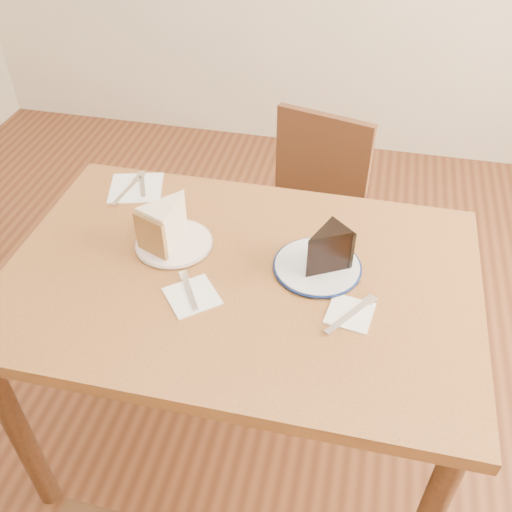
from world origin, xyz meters
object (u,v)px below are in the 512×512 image
object	(u,v)px
carrot_cake	(169,222)
chocolate_cake	(324,253)
chair_far	(305,223)
plate_cream	(174,243)
table	(241,301)
plate_navy	(317,267)

from	to	relation	value
carrot_cake	chocolate_cake	world-z (taller)	carrot_cake
chair_far	plate_cream	xyz separation A→B (m)	(-0.29, -0.54, 0.29)
carrot_cake	chocolate_cake	size ratio (longest dim) A/B	1.21
table	plate_navy	bearing A→B (deg)	18.26
plate_cream	chocolate_cake	distance (m)	0.41
table	chair_far	xyz separation A→B (m)	(0.09, 0.61, -0.19)
table	carrot_cake	bearing A→B (deg)	158.87
carrot_cake	chair_far	bearing A→B (deg)	83.21
plate_cream	plate_navy	size ratio (longest dim) A/B	0.91
table	chocolate_cake	size ratio (longest dim) A/B	10.91
table	plate_navy	size ratio (longest dim) A/B	5.54
chair_far	plate_navy	xyz separation A→B (m)	(0.10, -0.55, 0.29)
chair_far	carrot_cake	xyz separation A→B (m)	(-0.30, -0.53, 0.35)
chair_far	carrot_cake	distance (m)	0.70
plate_cream	carrot_cake	bearing A→B (deg)	134.92
plate_navy	chocolate_cake	xyz separation A→B (m)	(0.01, -0.01, 0.06)
chair_far	chocolate_cake	distance (m)	0.67
table	chocolate_cake	xyz separation A→B (m)	(0.20, 0.05, 0.16)
plate_navy	table	bearing A→B (deg)	-161.74
table	chair_far	distance (m)	0.64
carrot_cake	plate_navy	bearing A→B (deg)	19.81
table	carrot_cake	xyz separation A→B (m)	(-0.21, 0.08, 0.17)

